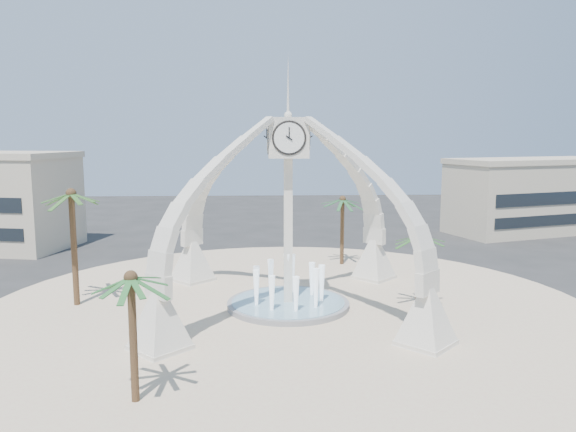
{
  "coord_description": "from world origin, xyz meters",
  "views": [
    {
      "loc": [
        -1.67,
        -35.55,
        11.18
      ],
      "look_at": [
        0.08,
        2.0,
        5.79
      ],
      "focal_mm": 35.0,
      "sensor_mm": 36.0,
      "label": 1
    }
  ],
  "objects_px": {
    "clock_tower": "(288,210)",
    "palm_north": "(343,200)",
    "palm_south": "(131,279)",
    "palm_east": "(419,237)",
    "palm_west": "(71,196)",
    "fountain": "(288,303)"
  },
  "relations": [
    {
      "from": "palm_west",
      "to": "palm_north",
      "type": "xyz_separation_m",
      "value": [
        19.29,
        11.05,
        -1.66
      ]
    },
    {
      "from": "palm_south",
      "to": "palm_north",
      "type": "bearing_deg",
      "value": 63.77
    },
    {
      "from": "palm_west",
      "to": "fountain",
      "type": "bearing_deg",
      "value": -4.68
    },
    {
      "from": "palm_north",
      "to": "palm_east",
      "type": "bearing_deg",
      "value": -76.78
    },
    {
      "from": "palm_east",
      "to": "palm_north",
      "type": "bearing_deg",
      "value": 103.22
    },
    {
      "from": "palm_south",
      "to": "clock_tower",
      "type": "bearing_deg",
      "value": 61.2
    },
    {
      "from": "fountain",
      "to": "palm_west",
      "type": "bearing_deg",
      "value": 175.32
    },
    {
      "from": "clock_tower",
      "to": "palm_north",
      "type": "height_order",
      "value": "clock_tower"
    },
    {
      "from": "palm_east",
      "to": "palm_west",
      "type": "distance_m",
      "value": 22.58
    },
    {
      "from": "fountain",
      "to": "palm_north",
      "type": "relative_size",
      "value": 1.24
    },
    {
      "from": "fountain",
      "to": "palm_south",
      "type": "distance_m",
      "value": 15.53
    },
    {
      "from": "palm_west",
      "to": "palm_east",
      "type": "bearing_deg",
      "value": -5.08
    },
    {
      "from": "clock_tower",
      "to": "palm_west",
      "type": "relative_size",
      "value": 2.17
    },
    {
      "from": "clock_tower",
      "to": "palm_east",
      "type": "height_order",
      "value": "clock_tower"
    },
    {
      "from": "clock_tower",
      "to": "palm_east",
      "type": "relative_size",
      "value": 3.25
    },
    {
      "from": "palm_east",
      "to": "palm_west",
      "type": "xyz_separation_m",
      "value": [
        -22.35,
        1.99,
        2.54
      ]
    },
    {
      "from": "clock_tower",
      "to": "palm_west",
      "type": "height_order",
      "value": "clock_tower"
    },
    {
      "from": "clock_tower",
      "to": "fountain",
      "type": "height_order",
      "value": "clock_tower"
    },
    {
      "from": "palm_north",
      "to": "clock_tower",
      "type": "bearing_deg",
      "value": -113.4
    },
    {
      "from": "palm_east",
      "to": "palm_north",
      "type": "relative_size",
      "value": 0.86
    },
    {
      "from": "clock_tower",
      "to": "fountain",
      "type": "xyz_separation_m",
      "value": [
        0.0,
        0.0,
        -6.2
      ]
    },
    {
      "from": "clock_tower",
      "to": "palm_north",
      "type": "distance_m",
      "value": 13.31
    }
  ]
}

